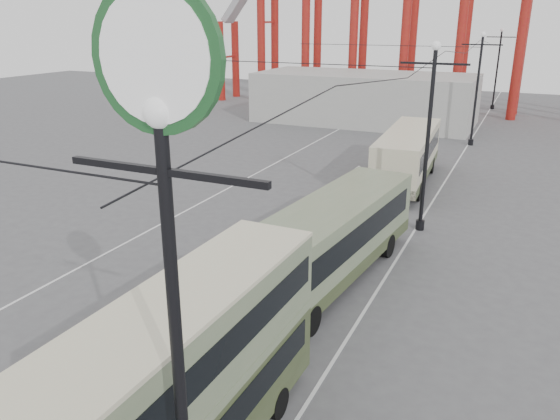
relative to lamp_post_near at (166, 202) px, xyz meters
The scene contains 11 objects.
ground 10.11m from the lamp_post_near, 151.82° to the left, with size 160.00×160.00×0.00m, color #505052.
road_markings 24.87m from the lamp_post_near, 105.88° to the left, with size 12.52×120.00×0.01m.
lamp_post_near is the anchor object (origin of this frame).
lamp_post_mid 21.24m from the lamp_post_near, 90.00° to the left, with size 3.20×0.44×9.32m.
lamp_post_far 43.12m from the lamp_post_near, 90.00° to the left, with size 3.20×0.44×9.32m.
lamp_post_distant 65.08m from the lamp_post_near, 90.00° to the left, with size 3.20×0.44×9.32m.
fairground_shed 51.61m from the lamp_post_near, 103.06° to the left, with size 22.00×10.00×5.00m, color #A8A8A3.
double_decker_bus 6.14m from the lamp_post_near, 122.68° to the left, with size 2.39×8.88×4.75m.
single_decker_green 14.94m from the lamp_post_near, 99.45° to the left, with size 3.94×12.10×3.36m.
single_decker_cream 29.85m from the lamp_post_near, 94.98° to the left, with size 3.49×11.29×3.46m.
pedestrian 11.59m from the lamp_post_near, 130.59° to the left, with size 0.59×0.39×1.61m, color black.
Camera 1 is at (10.04, -8.85, 10.26)m, focal length 35.00 mm.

